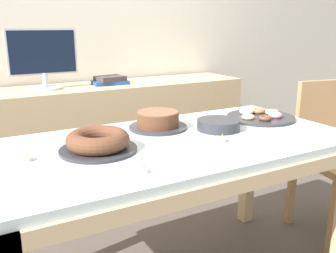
{
  "coord_description": "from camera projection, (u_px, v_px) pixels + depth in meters",
  "views": [
    {
      "loc": [
        -0.81,
        -1.38,
        1.27
      ],
      "look_at": [
        -0.04,
        0.02,
        0.83
      ],
      "focal_mm": 40.0,
      "sensor_mm": 36.0,
      "label": 1
    }
  ],
  "objects": [
    {
      "name": "cake_golden_bundt",
      "position": [
        98.0,
        142.0,
        1.51
      ],
      "size": [
        0.31,
        0.31,
        0.08
      ],
      "color": "#333338",
      "rests_on": "dining_table"
    },
    {
      "name": "tealight_centre",
      "position": [
        27.0,
        159.0,
        1.4
      ],
      "size": [
        0.04,
        0.04,
        0.04
      ],
      "color": "silver",
      "rests_on": "dining_table"
    },
    {
      "name": "dining_table",
      "position": [
        177.0,
        160.0,
        1.7
      ],
      "size": [
        1.61,
        0.84,
        0.77
      ],
      "color": "silver",
      "rests_on": "ground"
    },
    {
      "name": "chair",
      "position": [
        333.0,
        150.0,
        2.3
      ],
      "size": [
        0.49,
        0.49,
        0.94
      ],
      "color": "tan",
      "rests_on": "ground"
    },
    {
      "name": "computer_monitor",
      "position": [
        43.0,
        59.0,
        2.34
      ],
      "size": [
        0.42,
        0.2,
        0.38
      ],
      "color": "silver",
      "rests_on": "sideboard"
    },
    {
      "name": "plate_stack",
      "position": [
        218.0,
        125.0,
        1.82
      ],
      "size": [
        0.21,
        0.21,
        0.05
      ],
      "color": "#333338",
      "rests_on": "dining_table"
    },
    {
      "name": "sideboard",
      "position": [
        101.0,
        146.0,
        2.66
      ],
      "size": [
        2.14,
        0.44,
        0.87
      ],
      "color": "#D1B284",
      "rests_on": "ground"
    },
    {
      "name": "tealight_near_cakes",
      "position": [
        222.0,
        139.0,
        1.64
      ],
      "size": [
        0.04,
        0.04,
        0.04
      ],
      "color": "silver",
      "rests_on": "dining_table"
    },
    {
      "name": "pastry_platter",
      "position": [
        261.0,
        116.0,
        2.04
      ],
      "size": [
        0.37,
        0.37,
        0.04
      ],
      "color": "#333338",
      "rests_on": "dining_table"
    },
    {
      "name": "tealight_right_edge",
      "position": [
        144.0,
        170.0,
        1.29
      ],
      "size": [
        0.04,
        0.04,
        0.04
      ],
      "color": "silver",
      "rests_on": "dining_table"
    },
    {
      "name": "cake_chocolate_round",
      "position": [
        158.0,
        121.0,
        1.84
      ],
      "size": [
        0.29,
        0.29,
        0.09
      ],
      "color": "#333338",
      "rests_on": "dining_table"
    },
    {
      "name": "book_stack",
      "position": [
        110.0,
        80.0,
        2.58
      ],
      "size": [
        0.24,
        0.17,
        0.06
      ],
      "color": "#23478C",
      "rests_on": "sideboard"
    },
    {
      "name": "wall_back",
      "position": [
        81.0,
        20.0,
        2.69
      ],
      "size": [
        8.0,
        0.1,
        2.6
      ],
      "primitive_type": "cube",
      "color": "silver",
      "rests_on": "ground"
    }
  ]
}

